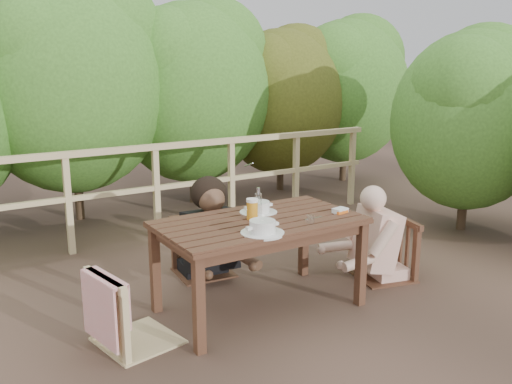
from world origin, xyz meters
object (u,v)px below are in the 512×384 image
chair_left (134,272)px  tumbler (310,220)px  bottle (258,202)px  soup_near (262,227)px  chair_far (203,222)px  soup_far (258,208)px  butter_tub (340,211)px  chair_right (384,224)px  diner_right (388,201)px  woman (201,198)px  table (260,265)px  beer_glass (252,210)px

chair_left → tumbler: 1.29m
tumbler → bottle: bearing=119.9°
soup_near → chair_far: bearing=84.4°
chair_left → soup_far: bearing=-90.7°
butter_tub → chair_far: bearing=114.2°
bottle → butter_tub: bearing=-25.6°
chair_right → soup_far: size_ratio=3.30×
chair_left → bottle: size_ratio=4.34×
diner_right → tumbler: 1.03m
butter_tub → soup_near: bearing=178.7°
chair_far → woman: (0.00, 0.02, 0.22)m
soup_far → tumbler: size_ratio=4.16×
chair_left → butter_tub: size_ratio=8.68×
soup_near → butter_tub: (0.78, 0.10, -0.03)m
chair_left → bottle: bearing=-94.6°
table → woman: 0.94m
soup_near → table: bearing=60.9°
woman → bottle: 0.79m
diner_right → soup_near: size_ratio=4.50×
diner_right → beer_glass: (-1.31, 0.08, 0.10)m
beer_glass → bottle: bottle is taller
diner_right → butter_tub: bearing=115.4°
table → tumbler: tumbler is taller
diner_right → soup_far: (-1.17, 0.22, 0.06)m
chair_far → diner_right: bearing=-29.0°
chair_far → beer_glass: size_ratio=5.62×
beer_glass → chair_right: bearing=-3.7°
chair_far → soup_far: (0.15, -0.67, 0.26)m
chair_right → beer_glass: size_ratio=5.73×
chair_right → soup_far: bearing=-87.1°
soup_far → woman: bearing=102.0°
soup_far → butter_tub: size_ratio=2.55×
chair_left → bottle: chair_left is taller
chair_left → beer_glass: (0.93, 0.05, 0.28)m
soup_far → bottle: size_ratio=1.27×
butter_tub → soup_far: bearing=136.9°
table → butter_tub: butter_tub is taller
chair_far → chair_right: (1.28, -0.90, 0.01)m
woman → soup_near: 1.16m
beer_glass → tumbler: (0.30, -0.30, -0.05)m
butter_tub → chair_left: bearing=165.2°
chair_left → soup_near: size_ratio=3.31×
diner_right → butter_tub: size_ratio=11.81×
chair_far → woman: woman is taller
chair_far → soup_far: size_ratio=3.24×
chair_right → woman: 1.59m
butter_tub → beer_glass: bearing=153.5°
chair_right → tumbler: 1.03m
chair_far → soup_near: (-0.11, -1.13, 0.27)m
table → butter_tub: size_ratio=13.00×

